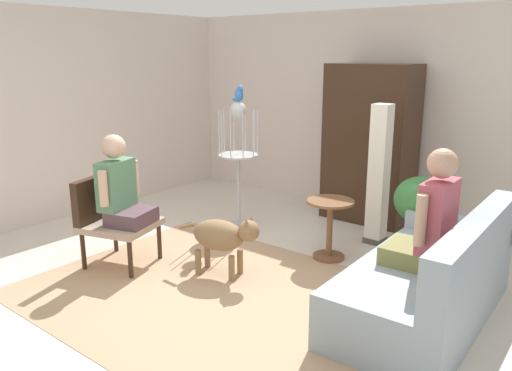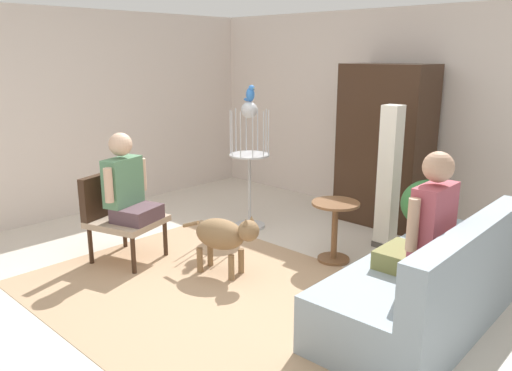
{
  "view_description": "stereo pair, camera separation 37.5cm",
  "coord_description": "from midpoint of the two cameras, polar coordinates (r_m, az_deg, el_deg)",
  "views": [
    {
      "loc": [
        2.71,
        -3.13,
        1.99
      ],
      "look_at": [
        0.04,
        0.22,
        0.87
      ],
      "focal_mm": 35.83,
      "sensor_mm": 36.0,
      "label": 1
    },
    {
      "loc": [
        2.99,
        -2.88,
        1.99
      ],
      "look_at": [
        0.04,
        0.22,
        0.87
      ],
      "focal_mm": 35.83,
      "sensor_mm": 36.0,
      "label": 2
    }
  ],
  "objects": [
    {
      "name": "ground_plane",
      "position": [
        4.59,
        -4.54,
        -11.12
      ],
      "size": [
        7.06,
        7.06,
        0.0
      ],
      "primitive_type": "plane",
      "color": "beige"
    },
    {
      "name": "parrot",
      "position": [
        5.71,
        -3.81,
        10.17
      ],
      "size": [
        0.17,
        0.1,
        0.18
      ],
      "color": "blue",
      "rests_on": "bird_cage_stand"
    },
    {
      "name": "couch",
      "position": [
        4.11,
        16.53,
        -10.29
      ],
      "size": [
        0.94,
        1.89,
        0.87
      ],
      "color": "#8EA0AD",
      "rests_on": "ground"
    },
    {
      "name": "person_on_armchair",
      "position": [
        4.98,
        -16.99,
        -0.29
      ],
      "size": [
        0.52,
        0.55,
        0.84
      ],
      "color": "#584048"
    },
    {
      "name": "armchair",
      "position": [
        5.14,
        -18.06,
        -3.11
      ],
      "size": [
        0.77,
        0.75,
        0.85
      ],
      "color": "#382316",
      "rests_on": "ground"
    },
    {
      "name": "left_wall",
      "position": [
        6.76,
        -22.04,
        7.31
      ],
      "size": [
        0.12,
        6.17,
        2.51
      ],
      "primitive_type": "cube",
      "color": "silver",
      "rests_on": "ground"
    },
    {
      "name": "area_rug",
      "position": [
        4.44,
        -6.79,
        -12.1
      ],
      "size": [
        3.19,
        2.43,
        0.01
      ],
      "primitive_type": "cube",
      "color": "tan",
      "rests_on": "ground"
    },
    {
      "name": "round_end_table",
      "position": [
        5.06,
        6.14,
        -4.25
      ],
      "size": [
        0.46,
        0.46,
        0.6
      ],
      "color": "brown",
      "rests_on": "ground"
    },
    {
      "name": "back_wall",
      "position": [
        6.55,
        12.62,
        7.81
      ],
      "size": [
        6.48,
        0.12,
        2.51
      ],
      "primitive_type": "cube",
      "color": "silver",
      "rests_on": "ground"
    },
    {
      "name": "person_on_couch",
      "position": [
        3.93,
        16.3,
        -3.81
      ],
      "size": [
        0.48,
        0.57,
        0.91
      ],
      "color": "olive"
    },
    {
      "name": "armoire_cabinet",
      "position": [
        6.22,
        10.94,
        4.57
      ],
      "size": [
        1.02,
        0.56,
        1.87
      ],
      "primitive_type": "cube",
      "color": "#382316",
      "rests_on": "ground"
    },
    {
      "name": "bird_cage_stand",
      "position": [
        5.82,
        -3.82,
        3.11
      ],
      "size": [
        0.46,
        0.46,
        1.47
      ],
      "color": "silver",
      "rests_on": "ground"
    },
    {
      "name": "dog",
      "position": [
        4.67,
        -6.03,
        -5.66
      ],
      "size": [
        0.8,
        0.4,
        0.59
      ],
      "color": "olive",
      "rests_on": "ground"
    },
    {
      "name": "column_lamp",
      "position": [
        5.45,
        11.65,
        1.02
      ],
      "size": [
        0.2,
        0.2,
        1.49
      ],
      "color": "#4C4742",
      "rests_on": "ground"
    },
    {
      "name": "potted_plant",
      "position": [
        5.08,
        15.86,
        -2.26
      ],
      "size": [
        0.5,
        0.5,
        0.85
      ],
      "color": "#996047",
      "rests_on": "ground"
    }
  ]
}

